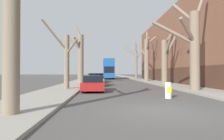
{
  "coord_description": "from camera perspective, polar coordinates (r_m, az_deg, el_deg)",
  "views": [
    {
      "loc": [
        -2.25,
        -7.61,
        1.49
      ],
      "look_at": [
        -0.22,
        34.5,
        2.04
      ],
      "focal_mm": 32.0,
      "sensor_mm": 36.0,
      "label": 1
    }
  ],
  "objects": [
    {
      "name": "ground_plane",
      "position": [
        8.07,
        13.75,
        -11.38
      ],
      "size": [
        300.0,
        300.0,
        0.0
      ],
      "primitive_type": "plane",
      "color": "#4C4947"
    },
    {
      "name": "traffic_bollard",
      "position": [
        12.03,
        15.77,
        -5.61
      ],
      "size": [
        0.37,
        0.38,
        0.93
      ],
      "color": "white",
      "rests_on": "ground"
    },
    {
      "name": "parked_car_1",
      "position": [
        22.68,
        -4.55,
        -2.82
      ],
      "size": [
        1.84,
        4.25,
        1.42
      ],
      "color": "olive",
      "rests_on": "ground"
    },
    {
      "name": "parked_car_2",
      "position": [
        29.15,
        -4.16,
        -2.46
      ],
      "size": [
        1.84,
        4.55,
        1.29
      ],
      "color": "#9EA3AD",
      "rests_on": "ground"
    },
    {
      "name": "street_tree_right_1",
      "position": [
        25.18,
        14.99,
        3.06
      ],
      "size": [
        2.25,
        4.59,
        6.81
      ],
      "color": "#7A6B56",
      "rests_on": "ground"
    },
    {
      "name": "parked_car_0",
      "position": [
        16.14,
        -5.28,
        -3.9
      ],
      "size": [
        1.71,
        4.09,
        1.25
      ],
      "color": "maroon",
      "rests_on": "ground"
    },
    {
      "name": "street_tree_left_1",
      "position": [
        17.59,
        -13.06,
        3.02
      ],
      "size": [
        2.95,
        3.03,
        5.74
      ],
      "color": "#7A6B56",
      "rests_on": "ground"
    },
    {
      "name": "sidewalk_left",
      "position": [
        57.73,
        -6.17,
        -2.16
      ],
      "size": [
        3.26,
        120.0,
        0.12
      ],
      "primitive_type": "cube",
      "color": "gray",
      "rests_on": "ground"
    },
    {
      "name": "building_facade_right",
      "position": [
        33.79,
        22.88,
        5.8
      ],
      "size": [
        10.08,
        35.6,
        10.63
      ],
      "color": "brown",
      "rests_on": "ground"
    },
    {
      "name": "street_tree_right_2",
      "position": [
        34.38,
        9.83,
        3.53
      ],
      "size": [
        3.53,
        3.71,
        8.77
      ],
      "color": "#7A6B56",
      "rests_on": "ground"
    },
    {
      "name": "street_tree_right_0",
      "position": [
        17.3,
        22.14,
        6.57
      ],
      "size": [
        4.91,
        3.02,
        8.69
      ],
      "color": "#7A6B56",
      "rests_on": "ground"
    },
    {
      "name": "street_tree_left_2",
      "position": [
        27.92,
        -9.09,
        3.69
      ],
      "size": [
        2.23,
        2.2,
        8.26
      ],
      "color": "#7A6B56",
      "rests_on": "ground"
    },
    {
      "name": "sidewalk_right",
      "position": [
        58.17,
        5.07,
        -2.15
      ],
      "size": [
        3.26,
        120.0,
        0.12
      ],
      "primitive_type": "cube",
      "color": "gray",
      "rests_on": "ground"
    },
    {
      "name": "double_decker_bus",
      "position": [
        47.57,
        -1.02,
        0.55
      ],
      "size": [
        2.43,
        10.87,
        4.54
      ],
      "color": "#19519E",
      "rests_on": "ground"
    },
    {
      "name": "street_tree_right_3",
      "position": [
        43.64,
        6.81,
        2.38
      ],
      "size": [
        4.86,
        4.51,
        8.33
      ],
      "color": "#7A6B56",
      "rests_on": "ground"
    },
    {
      "name": "parked_car_3",
      "position": [
        34.95,
        -3.92,
        -2.16
      ],
      "size": [
        1.87,
        4.23,
        1.3
      ],
      "color": "#4C5156",
      "rests_on": "ground"
    }
  ]
}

